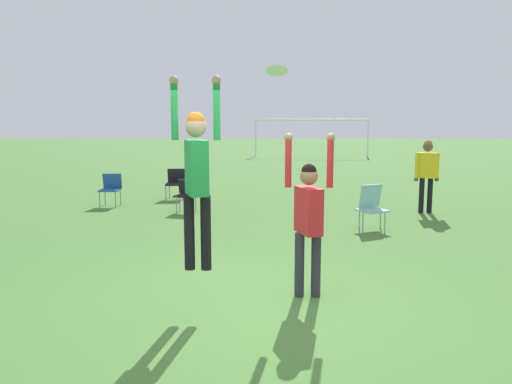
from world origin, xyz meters
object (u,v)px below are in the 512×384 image
camping_chair_2 (176,181)px  person_spectator_near (427,169)px  camping_chair_0 (371,204)px  camping_chair_1 (187,193)px  camping_chair_3 (111,187)px  person_defending (308,212)px  frisbee (277,70)px  person_jumping (197,169)px

camping_chair_2 → person_spectator_near: bearing=156.4°
camping_chair_0 → camping_chair_2: size_ratio=1.06×
camping_chair_1 → camping_chair_3: bearing=-5.6°
camping_chair_1 → camping_chair_0: bearing=172.0°
person_defending → frisbee: 1.73m
person_spectator_near → camping_chair_3: bearing=-153.1°
person_defending → camping_chair_3: bearing=-164.6°
camping_chair_0 → camping_chair_1: camping_chair_0 is taller
frisbee → camping_chair_0: size_ratio=0.29×
person_defending → camping_chair_0: 4.34m
person_jumping → frisbee: size_ratio=8.51×
person_spectator_near → frisbee: bearing=-88.8°
camping_chair_0 → camping_chair_3: camping_chair_0 is taller
person_defending → person_spectator_near: 6.71m
camping_chair_0 → camping_chair_3: size_ratio=1.08×
person_defending → camping_chair_3: size_ratio=2.42×
camping_chair_2 → person_spectator_near: person_spectator_near is taller
camping_chair_0 → person_spectator_near: 2.56m
camping_chair_2 → person_defending: bearing=105.7°
camping_chair_0 → person_spectator_near: bearing=-159.7°
camping_chair_2 → camping_chair_3: camping_chair_2 is taller
camping_chair_1 → camping_chair_3: camping_chair_3 is taller
person_defending → frisbee: bearing=-93.0°
camping_chair_0 → camping_chair_2: (-4.76, 3.82, -0.01)m
camping_chair_0 → camping_chair_1: size_ratio=1.16×
camping_chair_3 → person_spectator_near: bearing=172.0°
camping_chair_1 → person_spectator_near: size_ratio=0.45×
camping_chair_0 → camping_chair_1: bearing=-52.0°
frisbee → camping_chair_2: (-2.86, 7.97, -2.24)m
camping_chair_0 → frisbee: bearing=36.4°
person_jumping → camping_chair_2: size_ratio=2.59×
person_defending → camping_chair_1: 6.34m
camping_chair_1 → frisbee: bearing=125.3°
person_jumping → camping_chair_3: 7.90m
frisbee → person_spectator_near: size_ratio=0.15×
person_spectator_near → camping_chair_0: bearing=-99.1°
camping_chair_3 → frisbee: bearing=119.3°
camping_chair_2 → camping_chair_3: (-1.44, -1.29, -0.00)m
person_defending → camping_chair_1: person_defending is taller
camping_chair_1 → camping_chair_3: 2.26m
camping_chair_0 → person_spectator_near: size_ratio=0.52×
frisbee → person_jumping: bearing=-158.5°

